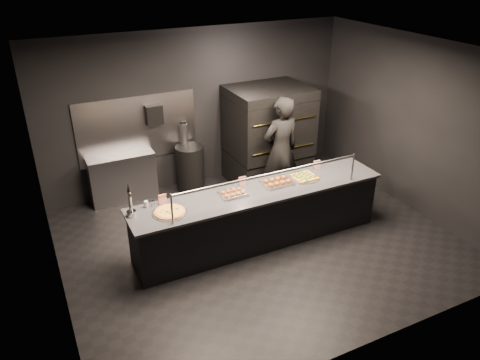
{
  "coord_description": "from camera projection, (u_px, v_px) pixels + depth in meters",
  "views": [
    {
      "loc": [
        -3.06,
        -5.53,
        4.29
      ],
      "look_at": [
        -0.24,
        0.2,
        1.07
      ],
      "focal_mm": 35.0,
      "sensor_mm": 36.0,
      "label": 1
    }
  ],
  "objects": [
    {
      "name": "room",
      "position": [
        258.0,
        156.0,
        6.92
      ],
      "size": [
        6.04,
        6.0,
        3.0
      ],
      "color": "black",
      "rests_on": "ground"
    },
    {
      "name": "service_counter",
      "position": [
        259.0,
        216.0,
        7.36
      ],
      "size": [
        4.1,
        0.78,
        1.37
      ],
      "color": "black",
      "rests_on": "ground"
    },
    {
      "name": "pizza_oven",
      "position": [
        268.0,
        135.0,
        9.13
      ],
      "size": [
        1.5,
        1.23,
        1.91
      ],
      "color": "black",
      "rests_on": "ground"
    },
    {
      "name": "prep_shelf",
      "position": [
        123.0,
        178.0,
        8.59
      ],
      "size": [
        1.2,
        0.35,
        0.9
      ],
      "primitive_type": "cube",
      "color": "#99999E",
      "rests_on": "ground"
    },
    {
      "name": "towel_dispenser",
      "position": [
        154.0,
        115.0,
        8.43
      ],
      "size": [
        0.3,
        0.2,
        0.35
      ],
      "primitive_type": "cube",
      "color": "black",
      "rests_on": "room"
    },
    {
      "name": "fire_extinguisher",
      "position": [
        184.0,
        135.0,
        8.88
      ],
      "size": [
        0.14,
        0.14,
        0.51
      ],
      "color": "#B2B2B7",
      "rests_on": "room"
    },
    {
      "name": "beer_tap",
      "position": [
        131.0,
        207.0,
        6.43
      ],
      "size": [
        0.13,
        0.19,
        0.51
      ],
      "color": "silver",
      "rests_on": "service_counter"
    },
    {
      "name": "round_pizza",
      "position": [
        170.0,
        212.0,
        6.56
      ],
      "size": [
        0.5,
        0.5,
        0.03
      ],
      "color": "silver",
      "rests_on": "service_counter"
    },
    {
      "name": "slider_tray_a",
      "position": [
        233.0,
        193.0,
        7.04
      ],
      "size": [
        0.42,
        0.32,
        0.06
      ],
      "color": "silver",
      "rests_on": "service_counter"
    },
    {
      "name": "slider_tray_b",
      "position": [
        277.0,
        182.0,
        7.36
      ],
      "size": [
        0.5,
        0.39,
        0.07
      ],
      "color": "silver",
      "rests_on": "service_counter"
    },
    {
      "name": "square_pizza",
      "position": [
        304.0,
        177.0,
        7.54
      ],
      "size": [
        0.48,
        0.48,
        0.05
      ],
      "color": "silver",
      "rests_on": "service_counter"
    },
    {
      "name": "condiment_jar",
      "position": [
        148.0,
        204.0,
        6.7
      ],
      "size": [
        0.15,
        0.06,
        0.1
      ],
      "color": "silver",
      "rests_on": "service_counter"
    },
    {
      "name": "tent_cards",
      "position": [
        244.0,
        181.0,
        7.29
      ],
      "size": [
        2.81,
        0.04,
        0.15
      ],
      "color": "white",
      "rests_on": "service_counter"
    },
    {
      "name": "trash_bin",
      "position": [
        190.0,
        168.0,
        8.98
      ],
      "size": [
        0.54,
        0.54,
        0.89
      ],
      "primitive_type": "cylinder",
      "color": "black",
      "rests_on": "ground"
    },
    {
      "name": "worker",
      "position": [
        281.0,
        150.0,
        8.39
      ],
      "size": [
        0.75,
        0.52,
        1.98
      ],
      "primitive_type": "imported",
      "rotation": [
        0.0,
        0.0,
        3.2
      ],
      "color": "black",
      "rests_on": "ground"
    }
  ]
}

